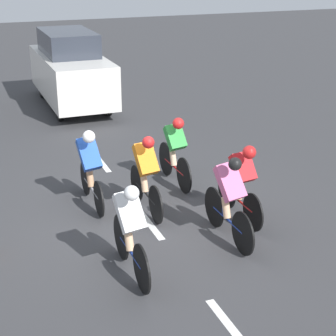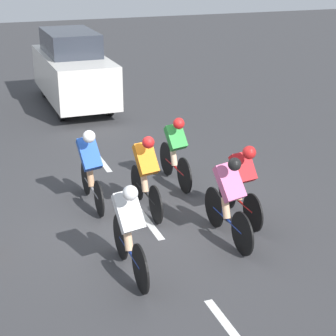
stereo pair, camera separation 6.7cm
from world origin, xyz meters
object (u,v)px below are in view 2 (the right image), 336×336
at_px(cyclist_green, 176,149).
at_px(support_car, 73,69).
at_px(cyclist_blue, 90,165).
at_px(cyclist_pink, 229,197).
at_px(cyclist_orange, 146,172).
at_px(cyclist_white, 129,227).
at_px(cyclist_red, 242,180).

xyz_separation_m(cyclist_green, support_car, (0.60, -6.81, 0.34)).
xyz_separation_m(cyclist_blue, cyclist_pink, (-1.72, 2.09, -0.02)).
bearing_deg(support_car, cyclist_orange, 87.40).
xyz_separation_m(cyclist_white, cyclist_pink, (-1.77, -0.44, 0.00)).
height_order(cyclist_orange, cyclist_red, cyclist_orange).
bearing_deg(cyclist_blue, cyclist_green, -167.52).
bearing_deg(cyclist_pink, cyclist_green, -91.86).
relative_size(cyclist_green, cyclist_red, 1.05).
bearing_deg(cyclist_red, support_car, -83.03).
xyz_separation_m(cyclist_orange, cyclist_green, (-0.95, -0.99, -0.02)).
bearing_deg(cyclist_blue, cyclist_white, 88.92).
xyz_separation_m(cyclist_white, cyclist_green, (-1.85, -2.92, -0.03)).
bearing_deg(cyclist_green, support_car, -85.01).
height_order(cyclist_pink, support_car, support_car).
bearing_deg(cyclist_orange, cyclist_blue, -34.99).
height_order(cyclist_blue, support_car, support_car).
bearing_deg(support_car, cyclist_white, 82.66).
bearing_deg(cyclist_orange, support_car, -92.60).
distance_m(cyclist_blue, cyclist_orange, 1.04).
bearing_deg(cyclist_blue, cyclist_orange, 145.01).
bearing_deg(cyclist_red, cyclist_green, -76.05).
bearing_deg(cyclist_white, cyclist_orange, -115.03).
bearing_deg(cyclist_blue, cyclist_pink, 129.52).
height_order(cyclist_orange, cyclist_pink, cyclist_pink).
bearing_deg(cyclist_orange, cyclist_green, -133.67).
relative_size(cyclist_orange, cyclist_pink, 1.00).
distance_m(cyclist_pink, cyclist_red, 0.81).
xyz_separation_m(cyclist_blue, cyclist_red, (-2.27, 1.49, -0.04)).
xyz_separation_m(cyclist_blue, support_car, (-1.21, -7.21, 0.29)).
relative_size(cyclist_white, cyclist_orange, 0.98).
relative_size(cyclist_white, support_car, 0.37).
bearing_deg(cyclist_pink, support_car, -86.83).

